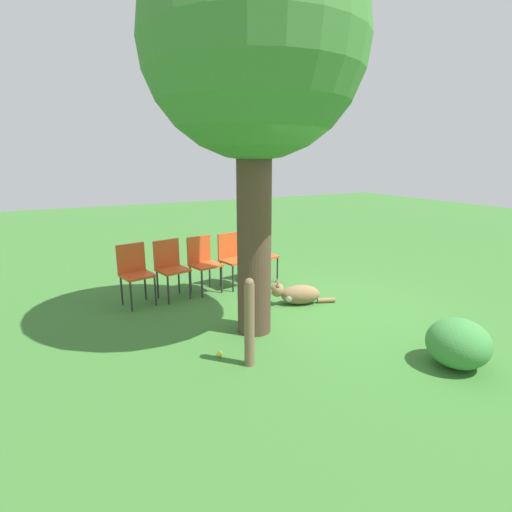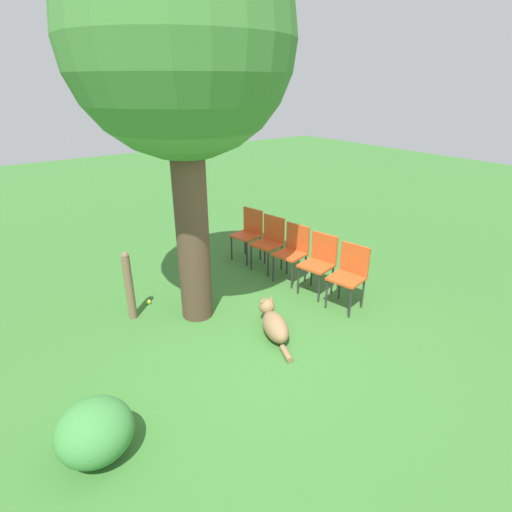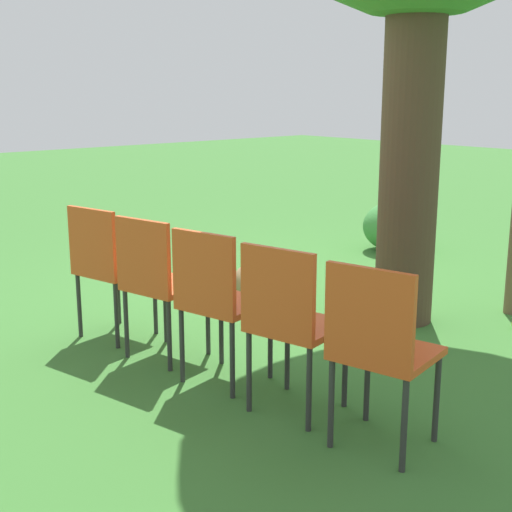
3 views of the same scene
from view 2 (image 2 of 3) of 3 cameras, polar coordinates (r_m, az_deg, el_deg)
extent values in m
plane|color=#38702D|center=(5.14, -1.19, -12.25)|extent=(30.00, 30.00, 0.00)
cylinder|color=#4C3828|center=(5.18, -9.16, 4.74)|extent=(0.43, 0.43, 2.73)
sphere|color=#427F38|center=(4.92, -10.90, 28.08)|extent=(2.54, 2.54, 2.54)
ellipsoid|color=olive|center=(5.16, 2.78, -10.08)|extent=(0.49, 0.67, 0.30)
ellipsoid|color=silver|center=(5.30, 2.19, -9.25)|extent=(0.31, 0.29, 0.18)
sphere|color=olive|center=(5.40, 1.56, -7.25)|extent=(0.27, 0.27, 0.21)
cylinder|color=silver|center=(5.51, 1.17, -6.76)|extent=(0.12, 0.12, 0.09)
cone|color=olive|center=(5.32, 0.97, -6.16)|extent=(0.07, 0.07, 0.10)
cone|color=olive|center=(5.36, 2.17, -5.99)|extent=(0.07, 0.07, 0.10)
cylinder|color=olive|center=(4.91, 4.33, -13.72)|extent=(0.16, 0.28, 0.07)
cylinder|color=brown|center=(5.66, -17.63, -4.40)|extent=(0.11, 0.11, 0.92)
sphere|color=brown|center=(5.46, -18.24, 0.03)|extent=(0.10, 0.10, 0.10)
cube|color=#D14C1E|center=(5.76, 12.77, -3.17)|extent=(0.50, 0.52, 0.04)
cube|color=#D14C1E|center=(5.82, 13.93, -0.42)|extent=(0.12, 0.44, 0.44)
cylinder|color=#2D2D2D|center=(5.66, 13.30, -6.57)|extent=(0.03, 0.03, 0.45)
cylinder|color=#2D2D2D|center=(5.81, 10.04, -5.39)|extent=(0.03, 0.03, 0.45)
cylinder|color=#2D2D2D|center=(5.94, 15.01, -5.21)|extent=(0.03, 0.03, 0.45)
cylinder|color=#2D2D2D|center=(6.09, 11.86, -4.12)|extent=(0.03, 0.03, 0.45)
cube|color=#D14C1E|center=(6.07, 8.60, -1.38)|extent=(0.50, 0.52, 0.04)
cube|color=#D14C1E|center=(6.13, 9.74, 1.21)|extent=(0.12, 0.44, 0.44)
cylinder|color=#2D2D2D|center=(5.95, 9.01, -4.58)|extent=(0.03, 0.03, 0.45)
cylinder|color=#2D2D2D|center=(6.14, 6.05, -3.49)|extent=(0.03, 0.03, 0.45)
cylinder|color=#2D2D2D|center=(6.23, 10.84, -3.39)|extent=(0.03, 0.03, 0.45)
cylinder|color=#2D2D2D|center=(6.40, 7.95, -2.38)|extent=(0.03, 0.03, 0.45)
cube|color=#D14C1E|center=(6.41, 4.86, 0.23)|extent=(0.50, 0.52, 0.04)
cube|color=#D14C1E|center=(6.47, 5.97, 2.66)|extent=(0.12, 0.44, 0.44)
cylinder|color=#2D2D2D|center=(6.28, 5.17, -2.77)|extent=(0.03, 0.03, 0.45)
cylinder|color=#2D2D2D|center=(6.49, 2.49, -1.79)|extent=(0.03, 0.03, 0.45)
cylinder|color=#2D2D2D|center=(6.55, 7.06, -1.72)|extent=(0.03, 0.03, 0.45)
cylinder|color=#2D2D2D|center=(6.75, 4.43, -0.80)|extent=(0.03, 0.03, 0.45)
cube|color=#D14C1E|center=(6.79, 1.52, 1.66)|extent=(0.50, 0.52, 0.04)
cube|color=#D14C1E|center=(6.84, 2.59, 3.96)|extent=(0.12, 0.44, 0.44)
cylinder|color=#2D2D2D|center=(6.65, 1.74, -1.14)|extent=(0.03, 0.03, 0.45)
cylinder|color=#2D2D2D|center=(6.87, -0.68, -0.26)|extent=(0.03, 0.03, 0.45)
cylinder|color=#2D2D2D|center=(6.90, 3.67, -0.20)|extent=(0.03, 0.03, 0.45)
cylinder|color=#2D2D2D|center=(7.12, 1.27, 0.62)|extent=(0.03, 0.03, 0.45)
cube|color=#D14C1E|center=(7.19, -1.47, 2.94)|extent=(0.50, 0.52, 0.04)
cube|color=#D14C1E|center=(7.24, -0.44, 5.10)|extent=(0.12, 0.44, 0.44)
cylinder|color=#2D2D2D|center=(7.04, -1.32, 0.32)|extent=(0.03, 0.03, 0.45)
cylinder|color=#2D2D2D|center=(7.28, -3.51, 1.11)|extent=(0.03, 0.03, 0.45)
cylinder|color=#2D2D2D|center=(7.28, 0.61, 1.16)|extent=(0.03, 0.03, 0.45)
cylinder|color=#2D2D2D|center=(7.52, -1.57, 1.90)|extent=(0.03, 0.03, 0.45)
sphere|color=#CCE033|center=(6.13, -15.10, -6.34)|extent=(0.07, 0.07, 0.07)
ellipsoid|color=#3D843D|center=(3.99, -22.04, -22.16)|extent=(0.66, 0.66, 0.53)
camera|label=1|loc=(6.97, -54.00, 7.36)|focal=28.00mm
camera|label=3|loc=(9.95, 4.18, 16.01)|focal=50.00mm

